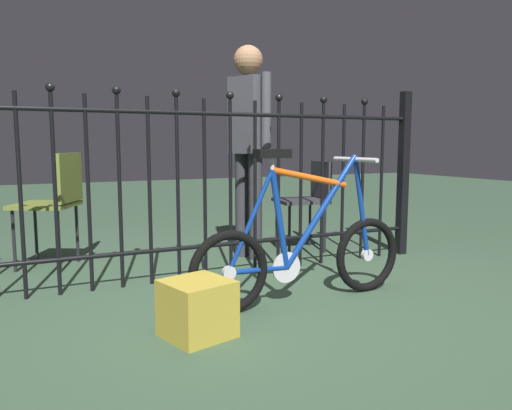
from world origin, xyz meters
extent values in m
plane|color=#37513B|center=(0.00, 0.00, 0.00)|extent=(20.00, 20.00, 0.00)
cylinder|color=black|center=(-1.16, 0.64, 0.62)|extent=(0.02, 0.02, 1.23)
cylinder|color=black|center=(-0.97, 0.64, 0.62)|extent=(0.02, 0.02, 1.23)
sphere|color=black|center=(-0.97, 0.64, 1.26)|extent=(0.05, 0.05, 0.05)
cylinder|color=black|center=(-0.78, 0.64, 0.62)|extent=(0.02, 0.02, 1.23)
cylinder|color=black|center=(-0.59, 0.64, 0.62)|extent=(0.02, 0.02, 1.23)
sphere|color=black|center=(-0.59, 0.64, 1.26)|extent=(0.05, 0.05, 0.05)
cylinder|color=black|center=(-0.40, 0.64, 0.62)|extent=(0.02, 0.02, 1.23)
cylinder|color=black|center=(-0.21, 0.64, 0.62)|extent=(0.02, 0.02, 1.23)
sphere|color=black|center=(-0.21, 0.64, 1.26)|extent=(0.05, 0.05, 0.05)
cylinder|color=black|center=(-0.02, 0.64, 0.62)|extent=(0.02, 0.02, 1.23)
cylinder|color=black|center=(0.17, 0.64, 0.62)|extent=(0.02, 0.02, 1.23)
sphere|color=black|center=(0.17, 0.64, 1.26)|extent=(0.05, 0.05, 0.05)
cylinder|color=black|center=(0.36, 0.64, 0.62)|extent=(0.02, 0.02, 1.23)
cylinder|color=black|center=(0.55, 0.64, 0.62)|extent=(0.02, 0.02, 1.23)
sphere|color=black|center=(0.55, 0.64, 1.26)|extent=(0.05, 0.05, 0.05)
cylinder|color=black|center=(0.74, 0.64, 0.62)|extent=(0.02, 0.02, 1.23)
cylinder|color=black|center=(0.93, 0.64, 0.62)|extent=(0.02, 0.02, 1.23)
sphere|color=black|center=(0.93, 0.64, 1.26)|extent=(0.05, 0.05, 0.05)
cylinder|color=black|center=(1.13, 0.64, 0.62)|extent=(0.02, 0.02, 1.23)
cylinder|color=black|center=(1.32, 0.64, 0.62)|extent=(0.02, 0.02, 1.23)
sphere|color=black|center=(1.32, 0.64, 1.26)|extent=(0.05, 0.05, 0.05)
cylinder|color=black|center=(1.51, 0.64, 0.62)|extent=(0.02, 0.02, 1.23)
cylinder|color=black|center=(0.00, 0.64, 0.22)|extent=(3.47, 0.03, 0.03)
cylinder|color=black|center=(0.00, 0.64, 1.13)|extent=(3.47, 0.03, 0.03)
cube|color=black|center=(1.73, 0.64, 0.68)|extent=(0.07, 0.07, 1.35)
torus|color=black|center=(-0.16, -0.14, 0.23)|extent=(0.47, 0.06, 0.47)
cylinder|color=silver|center=(-0.16, -0.14, 0.23)|extent=(0.08, 0.03, 0.07)
torus|color=black|center=(0.79, -0.11, 0.23)|extent=(0.47, 0.06, 0.47)
cylinder|color=silver|center=(0.79, -0.11, 0.23)|extent=(0.08, 0.03, 0.07)
cylinder|color=navy|center=(0.44, -0.12, 0.54)|extent=(0.51, 0.05, 0.65)
cylinder|color=#EA5914|center=(0.35, -0.12, 0.73)|extent=(0.50, 0.05, 0.14)
cylinder|color=navy|center=(0.15, -0.13, 0.50)|extent=(0.13, 0.04, 0.57)
cylinder|color=navy|center=(0.02, -0.13, 0.23)|extent=(0.36, 0.04, 0.04)
cylinder|color=navy|center=(-0.03, -0.13, 0.51)|extent=(0.29, 0.03, 0.56)
cylinder|color=navy|center=(0.73, -0.11, 0.54)|extent=(0.15, 0.03, 0.63)
cylinder|color=silver|center=(0.67, -0.11, 0.84)|extent=(0.03, 0.03, 0.02)
cylinder|color=silver|center=(0.67, -0.11, 0.83)|extent=(0.04, 0.40, 0.03)
cylinder|color=silver|center=(0.10, -0.13, 0.82)|extent=(0.03, 0.03, 0.07)
cube|color=black|center=(0.10, -0.13, 0.87)|extent=(0.20, 0.10, 0.05)
cylinder|color=silver|center=(0.20, -0.13, 0.22)|extent=(0.18, 0.02, 0.18)
cylinder|color=black|center=(-1.22, 1.37, 0.23)|extent=(0.02, 0.02, 0.46)
cylinder|color=black|center=(-1.07, 1.66, 0.23)|extent=(0.02, 0.02, 0.46)
cylinder|color=black|center=(-0.93, 1.22, 0.23)|extent=(0.02, 0.02, 0.46)
cylinder|color=black|center=(-0.78, 1.51, 0.23)|extent=(0.02, 0.02, 0.46)
cube|color=olive|center=(-1.00, 1.44, 0.47)|extent=(0.56, 0.56, 0.03)
cube|color=olive|center=(-0.83, 1.35, 0.68)|extent=(0.21, 0.36, 0.36)
cylinder|color=black|center=(0.85, 1.00, 0.21)|extent=(0.02, 0.02, 0.42)
cylinder|color=black|center=(0.90, 1.31, 0.21)|extent=(0.02, 0.02, 0.42)
cylinder|color=black|center=(1.17, 0.95, 0.21)|extent=(0.02, 0.02, 0.42)
cylinder|color=black|center=(1.21, 1.27, 0.21)|extent=(0.02, 0.02, 0.42)
cube|color=#2D2D33|center=(1.03, 1.13, 0.44)|extent=(0.46, 0.46, 0.03)
cube|color=#2D2D33|center=(1.22, 1.10, 0.62)|extent=(0.09, 0.38, 0.32)
cylinder|color=#2D2D33|center=(0.53, 0.99, 0.43)|extent=(0.11, 0.11, 0.85)
cylinder|color=#2D2D33|center=(0.48, 1.14, 0.43)|extent=(0.11, 0.11, 0.85)
cube|color=#3F3F47|center=(0.50, 1.07, 1.15)|extent=(0.27, 0.34, 0.60)
cylinder|color=#3F3F47|center=(0.57, 0.88, 1.18)|extent=(0.08, 0.08, 0.57)
cylinder|color=#3F3F47|center=(0.44, 1.26, 1.18)|extent=(0.08, 0.08, 0.57)
sphere|color=#8C6647|center=(0.50, 1.07, 1.58)|extent=(0.23, 0.23, 0.23)
cube|color=#B29933|center=(-0.42, -0.35, 0.14)|extent=(0.36, 0.36, 0.28)
camera|label=1|loc=(-1.15, -2.55, 0.93)|focal=34.66mm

